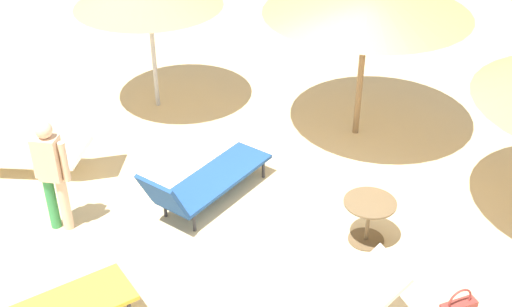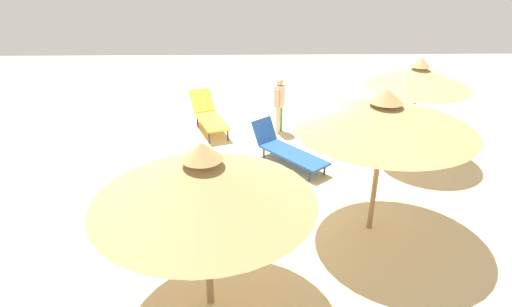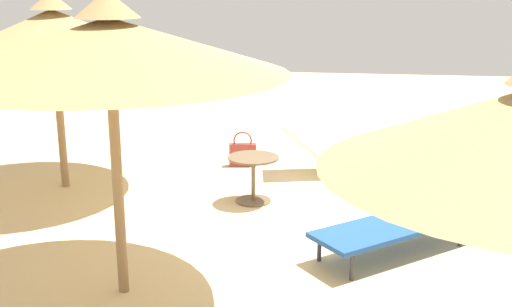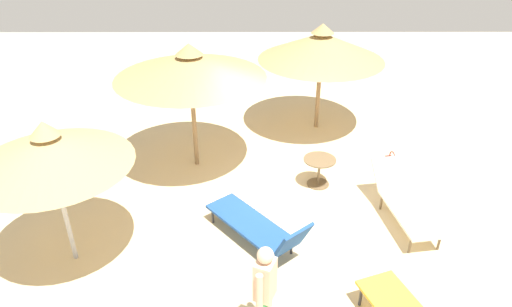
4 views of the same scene
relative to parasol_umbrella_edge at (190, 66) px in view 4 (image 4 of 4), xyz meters
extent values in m
cube|color=beige|center=(-1.82, 1.43, -2.25)|extent=(24.00, 24.00, 0.10)
cylinder|color=olive|center=(0.00, 0.00, -1.05)|extent=(0.09, 0.09, 2.31)
cone|color=tan|center=(0.00, 0.00, 0.00)|extent=(2.99, 2.99, 0.47)
cone|color=tan|center=(0.00, 0.00, 0.33)|extent=(0.54, 0.54, 0.22)
cylinder|color=olive|center=(-2.78, -1.80, -1.18)|extent=(0.10, 0.10, 2.05)
cone|color=tan|center=(-2.78, -1.80, -0.16)|extent=(2.93, 2.93, 0.63)
cone|color=tan|center=(-2.78, -1.80, 0.25)|extent=(0.53, 0.53, 0.22)
cylinder|color=#B2B2B7|center=(1.64, 2.94, -1.16)|extent=(0.07, 0.07, 2.09)
cone|color=tan|center=(1.64, 2.94, -0.21)|extent=(2.33, 2.33, 0.47)
cone|color=tan|center=(1.64, 2.94, 0.12)|extent=(0.42, 0.42, 0.22)
cube|color=#1E478C|center=(-1.17, 2.45, -1.91)|extent=(1.59, 1.73, 0.05)
cylinder|color=#2D2D33|center=(-0.50, 2.04, -2.07)|extent=(0.04, 0.04, 0.27)
cylinder|color=#2D2D33|center=(-0.88, 1.72, -2.07)|extent=(0.04, 0.04, 0.27)
cylinder|color=#2D2D33|center=(-1.46, 3.18, -2.07)|extent=(0.04, 0.04, 0.27)
cylinder|color=#2D2D33|center=(-1.84, 2.86, -2.07)|extent=(0.04, 0.04, 0.27)
cube|color=#1E478C|center=(-1.82, 3.22, -1.62)|extent=(0.65, 0.61, 0.55)
cube|color=silver|center=(-3.92, 2.20, -1.87)|extent=(0.81, 1.51, 0.05)
cylinder|color=brown|center=(-4.26, 2.76, -2.05)|extent=(0.04, 0.04, 0.31)
cylinder|color=brown|center=(-3.77, 2.84, -2.05)|extent=(0.04, 0.04, 0.31)
cylinder|color=brown|center=(-4.08, 1.57, -2.05)|extent=(0.04, 0.04, 0.31)
cylinder|color=brown|center=(-3.58, 1.65, -2.05)|extent=(0.04, 0.04, 0.31)
cube|color=silver|center=(-3.78, 1.26, -1.64)|extent=(0.67, 0.58, 0.43)
cylinder|color=#2D2D33|center=(-2.75, 3.93, -2.04)|extent=(0.04, 0.04, 0.33)
cylinder|color=#2D2D33|center=(-3.22, 3.75, -2.04)|extent=(0.04, 0.04, 0.33)
cube|color=silver|center=(-0.22, 4.06, -1.67)|extent=(0.68, 0.55, 0.54)
cube|color=beige|center=(-1.37, 4.48, -1.16)|extent=(0.31, 0.33, 0.57)
sphere|color=beige|center=(-1.37, 4.48, -0.77)|extent=(0.21, 0.21, 0.21)
cylinder|color=beige|center=(-1.30, 4.65, -1.19)|extent=(0.09, 0.09, 0.52)
cylinder|color=beige|center=(-1.44, 4.31, -1.19)|extent=(0.09, 0.09, 0.52)
cube|color=maroon|center=(-4.06, 0.43, -2.03)|extent=(0.19, 0.42, 0.34)
torus|color=maroon|center=(-4.06, 0.43, -1.81)|extent=(0.06, 0.28, 0.28)
cylinder|color=brown|center=(-2.52, 0.82, -1.63)|extent=(0.64, 0.64, 0.02)
cylinder|color=brown|center=(-2.52, 0.82, -1.92)|extent=(0.05, 0.05, 0.56)
cylinder|color=brown|center=(-2.52, 0.82, -2.19)|extent=(0.45, 0.45, 0.02)
camera|label=1|loc=(-8.31, 3.61, 3.06)|focal=45.93mm
camera|label=2|loc=(-2.21, -6.63, 2.57)|focal=30.85mm
camera|label=3|loc=(5.03, 1.92, 0.55)|focal=44.94mm
camera|label=4|loc=(-1.25, 8.62, 2.98)|focal=32.62mm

